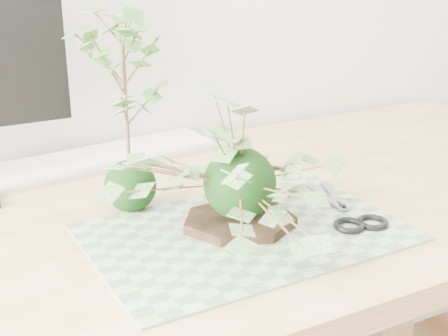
{
  "coord_description": "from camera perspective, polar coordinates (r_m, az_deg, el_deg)",
  "views": [
    {
      "loc": [
        -0.39,
        0.4,
        1.15
      ],
      "look_at": [
        0.0,
        1.14,
        0.84
      ],
      "focal_mm": 50.0,
      "sensor_mm": 36.0,
      "label": 1
    }
  ],
  "objects": [
    {
      "name": "maple_kokedama",
      "position": [
        0.94,
        -9.21,
        9.78
      ],
      "size": [
        0.24,
        0.24,
        0.34
      ],
      "rotation": [
        0.0,
        0.0,
        0.41
      ],
      "color": "black",
      "rests_on": "desk"
    },
    {
      "name": "keyboard",
      "position": [
        1.23,
        -10.76,
        1.0
      ],
      "size": [
        0.47,
        0.19,
        0.02
      ],
      "rotation": [
        0.0,
        0.0,
        0.11
      ],
      "color": "#B8B8B8",
      "rests_on": "desk"
    },
    {
      "name": "stone_dish",
      "position": [
        0.93,
        1.41,
        -4.89
      ],
      "size": [
        0.22,
        0.22,
        0.01
      ],
      "primitive_type": "cylinder",
      "rotation": [
        0.0,
        0.0,
        -0.33
      ],
      "color": "black",
      "rests_on": "cutting_mat"
    },
    {
      "name": "scissors",
      "position": [
        0.98,
        12.04,
        -4.36
      ],
      "size": [
        0.1,
        0.2,
        0.01
      ],
      "rotation": [
        0.0,
        0.0,
        -0.22
      ],
      "color": "gray",
      "rests_on": "cutting_mat"
    },
    {
      "name": "desk",
      "position": [
        1.06,
        -0.76,
        -7.77
      ],
      "size": [
        1.6,
        0.7,
        0.74
      ],
      "color": "#D8B884",
      "rests_on": "ground_plane"
    },
    {
      "name": "ivy_kokedama",
      "position": [
        0.89,
        1.48,
        1.59
      ],
      "size": [
        0.37,
        0.37,
        0.21
      ],
      "rotation": [
        0.0,
        0.0,
        0.26
      ],
      "color": "black",
      "rests_on": "stone_dish"
    },
    {
      "name": "cutting_mat",
      "position": [
        0.92,
        2.03,
        -5.91
      ],
      "size": [
        0.46,
        0.31,
        0.0
      ],
      "primitive_type": "cube",
      "rotation": [
        0.0,
        0.0,
        0.02
      ],
      "color": "#5D7257",
      "rests_on": "desk"
    }
  ]
}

